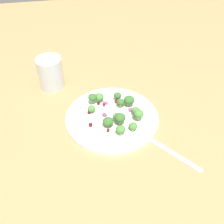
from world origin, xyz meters
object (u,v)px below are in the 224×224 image
(broccoli_floret_0, at_px, (117,96))
(water_glass, at_px, (51,73))
(broccoli_floret_1, at_px, (120,118))
(fork, at_px, (162,146))
(broccoli_floret_2, at_px, (93,98))
(plate, at_px, (112,117))

(broccoli_floret_0, height_order, water_glass, water_glass)
(water_glass, bearing_deg, broccoli_floret_1, 38.07)
(broccoli_floret_1, distance_m, fork, 0.12)
(water_glass, bearing_deg, broccoli_floret_2, 42.40)
(plate, relative_size, water_glass, 2.57)
(broccoli_floret_1, bearing_deg, fork, 46.90)
(plate, bearing_deg, broccoli_floret_0, 156.30)
(plate, height_order, water_glass, water_glass)
(fork, bearing_deg, broccoli_floret_2, -140.41)
(broccoli_floret_0, relative_size, water_glass, 0.23)
(plate, xyz_separation_m, broccoli_floret_1, (0.03, 0.01, 0.03))
(plate, distance_m, broccoli_floret_2, 0.08)
(broccoli_floret_2, height_order, water_glass, water_glass)
(broccoli_floret_2, bearing_deg, fork, 39.59)
(broccoli_floret_0, distance_m, broccoli_floret_1, 0.09)
(broccoli_floret_2, xyz_separation_m, water_glass, (-0.12, -0.11, 0.01))
(plate, bearing_deg, broccoli_floret_2, -144.08)
(broccoli_floret_1, relative_size, fork, 0.17)
(plate, distance_m, broccoli_floret_1, 0.04)
(fork, xyz_separation_m, water_glass, (-0.29, -0.25, 0.04))
(fork, bearing_deg, water_glass, -139.24)
(broccoli_floret_0, distance_m, water_glass, 0.21)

